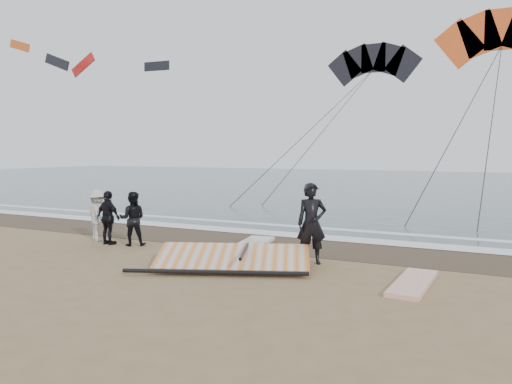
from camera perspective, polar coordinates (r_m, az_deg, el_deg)
ground at (r=10.54m, az=-6.80°, el=-9.94°), size 120.00×120.00×0.00m
sea at (r=41.98m, az=18.65°, el=0.85°), size 120.00×54.00×0.02m
wet_sand at (r=14.42m, az=3.08°, el=-5.90°), size 120.00×2.80×0.01m
foam_near at (r=15.69m, az=5.11°, el=-4.97°), size 120.00×0.90×0.01m
foam_far at (r=17.27m, az=7.16°, el=-4.10°), size 120.00×0.45×0.01m
man_main at (r=11.82m, az=6.38°, el=-3.59°), size 0.84×0.76×1.92m
board_white at (r=10.54m, az=17.50°, el=-9.88°), size 0.69×2.25×0.09m
board_cream at (r=13.80m, az=-0.74°, el=-6.17°), size 1.13×2.76×0.11m
trio_cluster at (r=14.96m, az=-16.21°, el=-2.76°), size 2.43×1.03×1.54m
sail_rig at (r=11.47m, az=-2.63°, el=-7.71°), size 3.71×2.86×0.49m
kite_red at (r=28.45m, az=26.28°, el=15.29°), size 7.06×5.31×13.21m
kite_dark at (r=37.15m, az=13.20°, el=13.81°), size 7.43×7.78×17.71m
distant_kites at (r=54.53m, az=-19.70°, el=14.09°), size 20.10×6.12×5.21m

